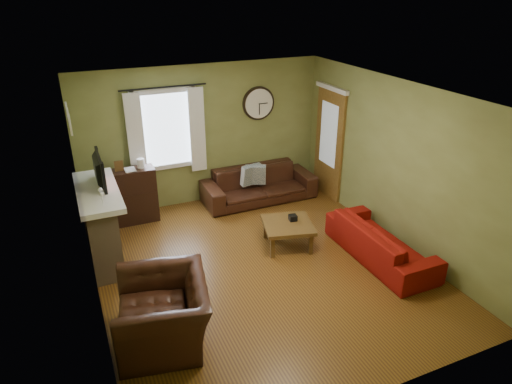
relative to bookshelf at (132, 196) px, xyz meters
name	(u,v)px	position (x,y,z in m)	size (l,w,h in m)	color
floor	(261,267)	(1.46, -2.22, -0.49)	(4.60, 5.20, 0.00)	brown
ceiling	(261,94)	(1.46, -2.22, 2.11)	(4.60, 5.20, 0.00)	white
wall_left	(86,219)	(-0.84, -2.22, 0.81)	(0.00, 5.20, 2.60)	olive
wall_right	(395,164)	(3.76, -2.22, 0.81)	(0.00, 5.20, 2.60)	olive
wall_back	(204,135)	(1.46, 0.38, 0.81)	(4.60, 0.00, 2.60)	olive
wall_front	(378,296)	(1.46, -4.82, 0.81)	(4.60, 0.00, 2.60)	olive
fireplace	(101,228)	(-0.64, -1.07, 0.06)	(0.40, 1.40, 1.10)	tan
firebox	(116,240)	(-0.45, -1.07, -0.19)	(0.04, 0.60, 0.55)	black
mantel	(97,192)	(-0.61, -1.07, 0.65)	(0.58, 1.60, 0.08)	white
tv	(95,174)	(-0.59, -0.92, 0.86)	(0.60, 0.08, 0.35)	black
tv_screen	(101,170)	(-0.51, -0.92, 0.92)	(0.02, 0.62, 0.36)	#994C3F
medallion_left	(70,125)	(-0.82, -1.42, 1.76)	(0.28, 0.28, 0.03)	white
medallion_mid	(69,118)	(-0.82, -1.07, 1.76)	(0.28, 0.28, 0.03)	white
medallion_right	(67,112)	(-0.82, -0.72, 1.76)	(0.28, 0.28, 0.03)	white
window_pane	(166,130)	(0.76, 0.36, 1.01)	(1.00, 0.02, 1.30)	silver
curtain_rod	(163,87)	(0.76, 0.26, 1.78)	(0.03, 0.03, 1.50)	black
curtain_left	(136,138)	(0.21, 0.26, 0.96)	(0.28, 0.04, 1.55)	silver
curtain_right	(197,130)	(1.31, 0.26, 0.96)	(0.28, 0.04, 1.55)	silver
wall_clock	(259,104)	(2.56, 0.33, 1.31)	(0.64, 0.06, 0.64)	white
door	(329,144)	(3.73, -0.37, 0.56)	(0.05, 0.90, 2.10)	brown
bookshelf	(132,196)	(0.00, 0.00, 0.00)	(0.83, 0.35, 0.99)	black
book	(125,173)	(-0.08, -0.04, 0.47)	(0.18, 0.24, 0.02)	#553B1A
sofa_brown	(259,184)	(2.39, -0.07, -0.18)	(2.17, 0.85, 0.63)	black
pillow_left	(256,175)	(2.31, -0.10, 0.06)	(0.39, 0.12, 0.39)	gray
pillow_right	(251,175)	(2.23, -0.07, 0.06)	(0.40, 0.12, 0.40)	gray
sofa_red	(381,241)	(3.25, -2.72, -0.21)	(1.95, 0.76, 0.57)	maroon
armchair	(163,312)	(-0.20, -3.14, -0.11)	(1.19, 1.04, 0.77)	black
coffee_table	(287,234)	(2.11, -1.83, -0.29)	(0.76, 0.76, 0.41)	#553B1A
tissue_box	(293,221)	(2.23, -1.77, -0.09)	(0.12, 0.12, 0.09)	black
wine_glass_a	(102,199)	(-0.59, -1.65, 0.78)	(0.07, 0.07, 0.19)	white
wine_glass_b	(101,194)	(-0.59, -1.47, 0.78)	(0.06, 0.06, 0.18)	white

